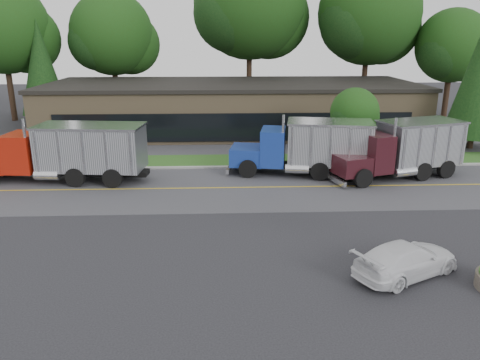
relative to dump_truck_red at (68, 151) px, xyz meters
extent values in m
plane|color=#323237|center=(8.02, -10.78, -1.81)|extent=(140.00, 140.00, 0.00)
cube|color=#5B5B61|center=(8.02, -1.78, -1.81)|extent=(60.00, 8.00, 0.02)
cube|color=gold|center=(8.02, -1.78, -1.81)|extent=(60.00, 0.12, 0.01)
cube|color=#9E9E99|center=(8.02, 2.42, -1.81)|extent=(60.00, 0.30, 0.12)
cube|color=#325F20|center=(8.02, 4.22, -1.81)|extent=(60.00, 3.40, 0.03)
cube|color=#5B5B61|center=(8.02, 9.22, -1.81)|extent=(60.00, 7.00, 0.02)
cube|color=#8C7556|center=(10.02, 15.22, 0.19)|extent=(32.00, 12.00, 4.00)
cylinder|color=#382619|center=(-11.98, 21.22, 0.63)|extent=(0.56, 0.56, 4.88)
sphere|color=#1D3F11|center=(-11.98, 21.22, 7.26)|extent=(8.93, 8.93, 8.93)
sphere|color=#1D3F11|center=(-10.31, 22.33, 6.14)|extent=(6.70, 6.70, 6.70)
cylinder|color=#382619|center=(-1.98, 23.22, 0.46)|extent=(0.56, 0.56, 4.56)
sphere|color=#1D3F11|center=(-1.98, 23.22, 6.65)|extent=(8.33, 8.33, 8.33)
sphere|color=#1D3F11|center=(-0.42, 24.26, 5.61)|extent=(6.25, 6.25, 6.25)
sphere|color=black|center=(-3.28, 22.44, 5.87)|extent=(5.73, 5.73, 5.73)
cylinder|color=#382619|center=(12.02, 23.22, 1.27)|extent=(0.56, 0.56, 6.17)
sphere|color=#1D3F11|center=(12.02, 23.22, 9.65)|extent=(11.28, 11.28, 11.28)
sphere|color=#1D3F11|center=(14.13, 24.63, 8.23)|extent=(8.46, 8.46, 8.46)
sphere|color=black|center=(10.25, 22.16, 8.59)|extent=(7.76, 7.76, 7.76)
cylinder|color=#382619|center=(24.02, 22.22, 0.99)|extent=(0.56, 0.56, 5.61)
sphere|color=#1D3F11|center=(24.02, 22.22, 8.61)|extent=(10.26, 10.26, 10.26)
sphere|color=#1D3F11|center=(25.94, 23.50, 7.32)|extent=(7.70, 7.70, 7.70)
sphere|color=black|center=(22.41, 21.26, 7.64)|extent=(7.05, 7.05, 7.05)
cylinder|color=#382619|center=(32.02, 20.22, 0.16)|extent=(0.56, 0.56, 3.94)
sphere|color=#1D3F11|center=(32.02, 20.22, 5.50)|extent=(7.20, 7.20, 7.20)
sphere|color=#1D3F11|center=(33.37, 21.12, 4.60)|extent=(5.40, 5.40, 5.40)
sphere|color=black|center=(30.89, 19.54, 4.83)|extent=(4.95, 4.95, 4.95)
cylinder|color=#382619|center=(-7.98, 19.22, -1.31)|extent=(0.44, 0.44, 1.00)
cone|color=black|center=(-7.98, 19.22, 3.60)|extent=(4.33, 4.33, 8.85)
cylinder|color=#382619|center=(28.02, 7.22, -1.31)|extent=(0.44, 0.44, 1.00)
cone|color=black|center=(28.02, 7.22, 3.61)|extent=(4.34, 4.34, 8.87)
cylinder|color=#382619|center=(18.02, 4.22, -0.92)|extent=(0.56, 0.56, 1.79)
sphere|color=#1D3F11|center=(18.02, 4.22, 1.51)|extent=(3.27, 3.27, 3.27)
sphere|color=#1D3F11|center=(18.63, 4.63, 1.10)|extent=(2.45, 2.45, 2.45)
sphere|color=black|center=(17.51, 3.91, 1.20)|extent=(2.25, 2.25, 2.25)
cube|color=black|center=(-0.30, 0.03, -1.24)|extent=(10.00, 2.04, 0.28)
cube|color=#AB1C0C|center=(-2.67, 0.28, -0.09)|extent=(1.97, 2.57, 2.20)
cube|color=black|center=(-3.42, 0.36, 0.31)|extent=(0.28, 2.09, 0.90)
cube|color=silver|center=(1.42, -0.15, 0.21)|extent=(6.18, 3.11, 2.50)
cube|color=silver|center=(1.42, -0.15, 1.51)|extent=(6.34, 3.28, 0.12)
cylinder|color=black|center=(-4.27, 1.61, -1.24)|extent=(1.13, 0.46, 1.10)
cylinder|color=black|center=(1.97, 0.95, -1.24)|extent=(1.13, 0.46, 1.10)
cylinder|color=black|center=(1.73, -1.34, -1.24)|extent=(1.13, 0.46, 1.10)
cube|color=black|center=(14.10, 0.72, -1.24)|extent=(8.27, 2.40, 0.28)
cube|color=navy|center=(10.58, 1.33, -0.69)|extent=(2.33, 2.60, 1.10)
cube|color=navy|center=(12.16, 1.05, -0.09)|extent=(1.82, 2.61, 2.20)
cube|color=black|center=(11.55, 1.16, 0.31)|extent=(0.42, 2.08, 0.90)
cube|color=silver|center=(15.51, 0.47, 0.21)|extent=(5.27, 3.31, 2.50)
cube|color=silver|center=(15.51, 0.47, 1.51)|extent=(5.44, 3.48, 0.12)
cylinder|color=black|center=(10.95, 2.43, -1.24)|extent=(1.14, 0.53, 1.10)
cylinder|color=black|center=(10.56, 0.17, -1.24)|extent=(1.14, 0.53, 1.10)
cylinder|color=black|center=(16.06, 1.54, -1.24)|extent=(1.14, 0.53, 1.10)
cylinder|color=black|center=(15.66, -0.72, -1.24)|extent=(1.14, 0.53, 1.10)
cube|color=black|center=(19.72, -0.03, -1.24)|extent=(7.82, 3.22, 0.28)
cube|color=#331117|center=(16.45, -1.01, -0.69)|extent=(2.46, 2.74, 1.10)
cube|color=#331117|center=(17.92, -0.57, -0.09)|extent=(2.00, 2.69, 2.20)
cube|color=black|center=(17.35, -0.74, 0.31)|extent=(0.66, 2.03, 0.90)
cube|color=silver|center=(21.03, 0.36, 0.21)|extent=(5.22, 3.75, 2.50)
cube|color=silver|center=(21.03, 0.36, 1.51)|extent=(5.41, 3.93, 0.12)
cylinder|color=black|center=(16.28, 0.14, -1.24)|extent=(1.15, 0.65, 1.10)
cylinder|color=black|center=(16.94, -2.07, -1.24)|extent=(1.15, 0.65, 1.10)
cylinder|color=black|center=(21.03, 1.56, -1.24)|extent=(1.15, 0.65, 1.10)
cylinder|color=black|center=(21.69, -0.64, -1.24)|extent=(1.15, 0.65, 1.10)
imported|color=white|center=(15.52, -12.12, -1.20)|extent=(4.55, 3.49, 1.23)
camera|label=1|loc=(8.93, -26.97, 6.45)|focal=35.00mm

